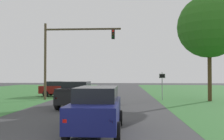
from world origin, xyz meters
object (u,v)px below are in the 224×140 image
(red_suv_near, at_px, (97,108))
(oak_tree_right, at_px, (209,26))
(crossing_suv_far, at_px, (60,88))
(traffic_light, at_px, (65,49))
(keep_moving_sign, at_px, (162,82))
(pickup_truck_lead, at_px, (77,94))

(red_suv_near, relative_size, oak_tree_right, 0.47)
(oak_tree_right, height_order, crossing_suv_far, oak_tree_right)
(traffic_light, height_order, crossing_suv_far, traffic_light)
(keep_moving_sign, height_order, crossing_suv_far, keep_moving_sign)
(pickup_truck_lead, height_order, oak_tree_right, oak_tree_right)
(pickup_truck_lead, height_order, traffic_light, traffic_light)
(red_suv_near, relative_size, keep_moving_sign, 1.73)
(red_suv_near, bearing_deg, crossing_suv_far, 110.25)
(red_suv_near, distance_m, keep_moving_sign, 14.37)
(keep_moving_sign, bearing_deg, traffic_light, -179.29)
(keep_moving_sign, distance_m, oak_tree_right, 6.85)
(red_suv_near, xyz_separation_m, traffic_light, (-4.79, 13.44, 4.00))
(keep_moving_sign, height_order, oak_tree_right, oak_tree_right)
(oak_tree_right, relative_size, crossing_suv_far, 2.22)
(red_suv_near, height_order, traffic_light, traffic_light)
(traffic_light, bearing_deg, red_suv_near, -70.39)
(crossing_suv_far, bearing_deg, traffic_light, -67.62)
(red_suv_near, relative_size, traffic_light, 0.61)
(pickup_truck_lead, bearing_deg, red_suv_near, -72.60)
(pickup_truck_lead, bearing_deg, keep_moving_sign, 38.33)
(pickup_truck_lead, height_order, crossing_suv_far, pickup_truck_lead)
(pickup_truck_lead, xyz_separation_m, oak_tree_right, (11.50, 5.09, 6.01))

